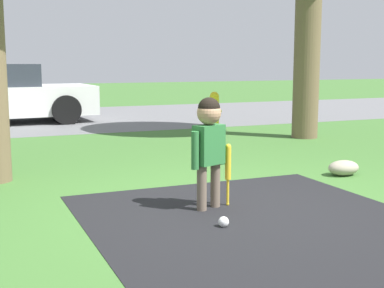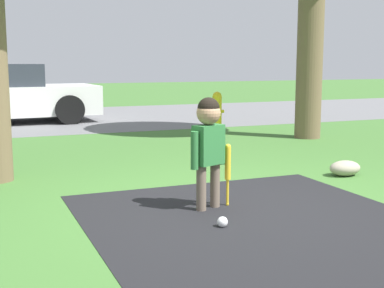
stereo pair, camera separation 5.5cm
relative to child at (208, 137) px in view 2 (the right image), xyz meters
name	(u,v)px [view 2 (the right image)]	position (x,y,z in m)	size (l,w,h in m)	color
ground_plane	(225,207)	(0.18, -0.01, -0.68)	(60.00, 60.00, 0.00)	#3D6B2D
street_strip	(70,118)	(0.18, 8.68, -0.68)	(40.00, 6.00, 0.01)	slate
child	(208,137)	(0.00, 0.00, 0.00)	(0.40, 0.25, 1.05)	#6B5B4C
baseball_bat	(228,166)	(0.22, 0.03, -0.29)	(0.06, 0.06, 0.60)	yellow
sports_ball	(222,222)	(-0.12, -0.56, -0.64)	(0.09, 0.09, 0.09)	white
fire_hydrant	(217,114)	(2.29, 4.71, -0.29)	(0.25, 0.22, 0.81)	yellow
parked_car	(3,95)	(-1.36, 8.28, -0.05)	(4.10, 2.09, 1.33)	silver
edging_rock	(345,168)	(2.14, 0.72, -0.59)	(0.40, 0.28, 0.19)	#9E937F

